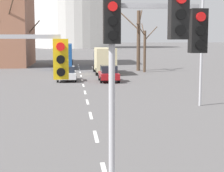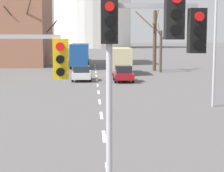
% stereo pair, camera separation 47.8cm
% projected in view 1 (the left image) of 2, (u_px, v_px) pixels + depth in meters
% --- Properties ---
extents(lane_stripe_2, '(0.16, 2.00, 0.01)m').
position_uv_depth(lane_stripe_2, '(96.00, 136.00, 16.32)').
color(lane_stripe_2, silver).
rests_on(lane_stripe_2, ground_plane).
extents(lane_stripe_3, '(0.16, 2.00, 0.01)m').
position_uv_depth(lane_stripe_3, '(91.00, 115.00, 20.76)').
color(lane_stripe_3, silver).
rests_on(lane_stripe_3, ground_plane).
extents(lane_stripe_4, '(0.16, 2.00, 0.01)m').
position_uv_depth(lane_stripe_4, '(87.00, 102.00, 25.20)').
color(lane_stripe_4, silver).
rests_on(lane_stripe_4, ground_plane).
extents(lane_stripe_5, '(0.16, 2.00, 0.01)m').
position_uv_depth(lane_stripe_5, '(85.00, 92.00, 29.64)').
color(lane_stripe_5, silver).
rests_on(lane_stripe_5, ground_plane).
extents(lane_stripe_6, '(0.16, 2.00, 0.01)m').
position_uv_depth(lane_stripe_6, '(83.00, 85.00, 34.08)').
color(lane_stripe_6, silver).
rests_on(lane_stripe_6, ground_plane).
extents(lane_stripe_7, '(0.16, 2.00, 0.01)m').
position_uv_depth(lane_stripe_7, '(82.00, 80.00, 38.52)').
color(lane_stripe_7, silver).
rests_on(lane_stripe_7, ground_plane).
extents(lane_stripe_8, '(0.16, 2.00, 0.01)m').
position_uv_depth(lane_stripe_8, '(81.00, 76.00, 42.96)').
color(lane_stripe_8, silver).
rests_on(lane_stripe_8, ground_plane).
extents(lane_stripe_9, '(0.16, 2.00, 0.01)m').
position_uv_depth(lane_stripe_9, '(80.00, 72.00, 47.39)').
color(lane_stripe_9, silver).
rests_on(lane_stripe_9, ground_plane).
extents(lane_stripe_10, '(0.16, 2.00, 0.01)m').
position_uv_depth(lane_stripe_10, '(79.00, 69.00, 51.83)').
color(lane_stripe_10, silver).
rests_on(lane_stripe_10, ground_plane).
extents(lane_stripe_11, '(0.16, 2.00, 0.01)m').
position_uv_depth(lane_stripe_11, '(79.00, 67.00, 56.27)').
color(lane_stripe_11, silver).
rests_on(lane_stripe_11, ground_plane).
extents(lane_stripe_12, '(0.16, 2.00, 0.01)m').
position_uv_depth(lane_stripe_12, '(78.00, 65.00, 60.71)').
color(lane_stripe_12, silver).
rests_on(lane_stripe_12, ground_plane).
extents(traffic_signal_centre_tall, '(2.26, 0.34, 5.19)m').
position_uv_depth(traffic_signal_centre_tall, '(142.00, 53.00, 8.12)').
color(traffic_signal_centre_tall, '#B2B2B7').
rests_on(traffic_signal_centre_tall, ground_plane).
extents(street_lamp_right, '(1.80, 0.36, 7.04)m').
position_uv_depth(street_lamp_right, '(196.00, 36.00, 23.24)').
color(street_lamp_right, '#B2B2B7').
rests_on(street_lamp_right, ground_plane).
extents(sedan_near_left, '(1.88, 4.32, 1.67)m').
position_uv_depth(sedan_near_left, '(100.00, 61.00, 58.25)').
color(sedan_near_left, black).
rests_on(sedan_near_left, ground_plane).
extents(sedan_near_right, '(1.93, 4.15, 1.49)m').
position_uv_depth(sedan_near_right, '(67.00, 73.00, 37.70)').
color(sedan_near_right, silver).
rests_on(sedan_near_right, ground_plane).
extents(sedan_mid_centre, '(1.72, 3.90, 1.51)m').
position_uv_depth(sedan_mid_centre, '(64.00, 56.00, 75.21)').
color(sedan_mid_centre, '#B7B7BC').
rests_on(sedan_mid_centre, ground_plane).
extents(sedan_far_left, '(1.89, 3.87, 1.62)m').
position_uv_depth(sedan_far_left, '(109.00, 74.00, 36.99)').
color(sedan_far_left, maroon).
rests_on(sedan_far_left, ground_plane).
extents(city_bus, '(2.66, 10.80, 3.48)m').
position_uv_depth(city_bus, '(63.00, 54.00, 54.89)').
color(city_bus, '#19478C').
rests_on(city_bus, ground_plane).
extents(delivery_truck, '(2.44, 7.20, 3.14)m').
position_uv_depth(delivery_truck, '(104.00, 60.00, 45.33)').
color(delivery_truck, '#333842').
rests_on(delivery_truck, ground_plane).
extents(bare_tree_left_near, '(4.63, 4.25, 9.67)m').
position_uv_depth(bare_tree_left_near, '(6.00, 35.00, 53.47)').
color(bare_tree_left_near, brown).
rests_on(bare_tree_left_near, ground_plane).
extents(bare_tree_right_near, '(3.30, 3.88, 8.14)m').
position_uv_depth(bare_tree_right_near, '(138.00, 39.00, 49.36)').
color(bare_tree_right_near, brown).
rests_on(bare_tree_right_near, ground_plane).
extents(bare_tree_left_far, '(3.99, 3.10, 7.46)m').
position_uv_depth(bare_tree_left_far, '(27.00, 39.00, 57.88)').
color(bare_tree_left_far, brown).
rests_on(bare_tree_left_far, ground_plane).
extents(bare_tree_right_far, '(2.92, 2.86, 6.22)m').
position_uv_depth(bare_tree_right_far, '(145.00, 49.00, 47.26)').
color(bare_tree_right_far, brown).
rests_on(bare_tree_right_far, ground_plane).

